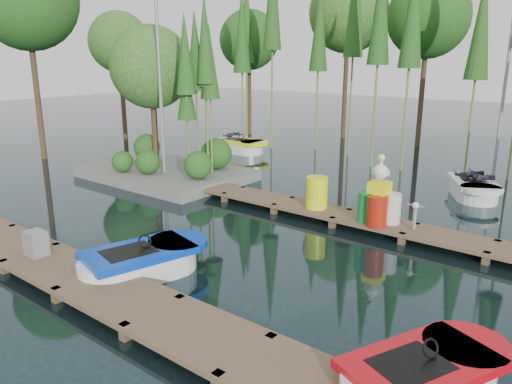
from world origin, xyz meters
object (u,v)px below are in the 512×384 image
Objects in this scene: island at (163,95)px; boat_yellow_far at (239,146)px; drum_cluster at (378,203)px; boat_blue at (142,263)px; yellow_barrel at (317,192)px; boat_red at (423,379)px; utility_cabinet at (36,243)px.

boat_yellow_far is (-0.91, 5.56, -2.86)m from island.
drum_cluster is (10.41, -6.50, 0.53)m from boat_yellow_far.
boat_blue is at bearing -39.67° from boat_yellow_far.
boat_yellow_far is 10.53m from yellow_barrel.
island reaches higher than boat_red.
boat_yellow_far is at bearing 142.89° from yellow_barrel.
yellow_barrel is at bearing 66.65° from utility_cabinet.
boat_red is at bearing -27.38° from island.
boat_blue is 5.88m from yellow_barrel.
boat_blue is at bearing -116.85° from drum_cluster.
boat_red is at bearing -47.35° from yellow_barrel.
drum_cluster is at bearing 53.69° from utility_cabinet.
boat_blue is 1.04× the size of boat_red.
boat_red is 18.48m from boat_yellow_far.
utility_cabinet is at bearing -49.61° from boat_yellow_far.
island is 3.61× the size of drum_cluster.
utility_cabinet is 0.60× the size of yellow_barrel.
boat_blue is (6.64, -6.59, -2.90)m from island.
boat_yellow_far is at bearing 99.29° from island.
island is 2.11× the size of boat_blue.
boat_yellow_far is at bearing 135.85° from boat_blue.
island is at bearing 149.22° from boat_blue.
boat_red is 8.04m from yellow_barrel.
yellow_barrel is (7.48, -0.79, -2.41)m from island.
boat_blue is 6.35m from drum_cluster.
boat_blue is 1.71× the size of drum_cluster.
yellow_barrel is at bearing 155.70° from boat_red.
drum_cluster reaches higher than utility_cabinet.
island is at bearing 173.97° from yellow_barrel.
boat_red is at bearing -59.23° from drum_cluster.
boat_blue is at bearing 28.97° from utility_cabinet.
boat_yellow_far is (-7.55, 12.14, 0.03)m from boat_blue.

